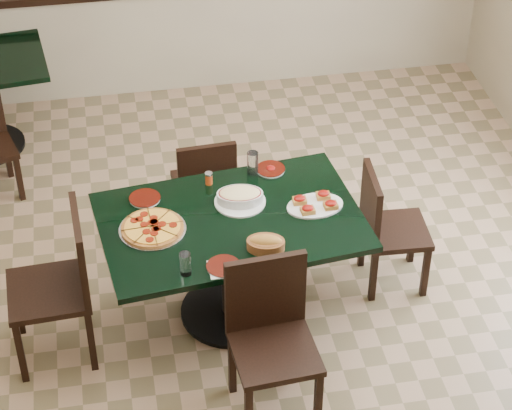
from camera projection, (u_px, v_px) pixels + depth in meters
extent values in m
plane|color=#8E6E52|center=(234.00, 311.00, 6.30)|extent=(5.50, 5.50, 0.00)
cube|color=black|center=(231.00, 222.00, 5.84)|extent=(1.63, 1.15, 0.04)
cylinder|color=black|center=(232.00, 270.00, 6.07)|extent=(0.13, 0.13, 0.71)
cylinder|color=black|center=(233.00, 310.00, 6.28)|extent=(0.65, 0.65, 0.03)
cube|color=black|center=(203.00, 185.00, 6.69)|extent=(0.41, 0.41, 0.04)
cube|color=black|center=(207.00, 173.00, 6.42)|extent=(0.39, 0.06, 0.41)
cube|color=black|center=(223.00, 192.00, 6.97)|extent=(0.04, 0.04, 0.37)
cube|color=black|center=(233.00, 220.00, 6.72)|extent=(0.04, 0.04, 0.37)
cube|color=black|center=(177.00, 199.00, 6.91)|extent=(0.04, 0.04, 0.37)
cube|color=black|center=(185.00, 228.00, 6.66)|extent=(0.04, 0.04, 0.37)
cube|color=black|center=(275.00, 352.00, 5.39)|extent=(0.48, 0.48, 0.04)
cube|color=black|center=(265.00, 292.00, 5.38)|extent=(0.45, 0.07, 0.48)
cube|color=black|center=(232.00, 364.00, 5.64)|extent=(0.04, 0.04, 0.44)
cube|color=black|center=(318.00, 402.00, 5.42)|extent=(0.04, 0.04, 0.44)
cube|color=black|center=(298.00, 351.00, 5.72)|extent=(0.04, 0.04, 0.44)
cube|color=black|center=(396.00, 231.00, 6.29)|extent=(0.42, 0.42, 0.04)
cube|color=black|center=(371.00, 204.00, 6.13)|extent=(0.06, 0.40, 0.43)
cube|color=black|center=(425.00, 272.00, 6.30)|extent=(0.04, 0.04, 0.39)
cube|color=black|center=(373.00, 276.00, 6.27)|extent=(0.04, 0.04, 0.39)
cube|color=black|center=(412.00, 238.00, 6.57)|extent=(0.04, 0.04, 0.39)
cube|color=black|center=(362.00, 242.00, 6.53)|extent=(0.04, 0.04, 0.39)
cube|color=black|center=(48.00, 291.00, 5.74)|extent=(0.49, 0.49, 0.04)
cube|color=black|center=(80.00, 251.00, 5.62)|extent=(0.07, 0.47, 0.50)
cube|color=black|center=(17.00, 305.00, 6.01)|extent=(0.04, 0.04, 0.46)
cube|color=black|center=(85.00, 294.00, 6.09)|extent=(0.04, 0.04, 0.46)
cube|color=black|center=(21.00, 352.00, 5.70)|extent=(0.04, 0.04, 0.46)
cube|color=black|center=(91.00, 341.00, 5.78)|extent=(0.04, 0.04, 0.46)
cube|color=black|center=(19.00, 179.00, 7.11)|extent=(0.05, 0.05, 0.36)
cube|color=black|center=(7.00, 156.00, 7.33)|extent=(0.05, 0.05, 0.36)
cylinder|color=silver|center=(153.00, 230.00, 5.75)|extent=(0.39, 0.39, 0.01)
cylinder|color=#9C5D22|center=(152.00, 228.00, 5.74)|extent=(0.36, 0.36, 0.02)
cylinder|color=gold|center=(152.00, 226.00, 5.73)|extent=(0.32, 0.32, 0.01)
cylinder|color=silver|center=(240.00, 202.00, 5.95)|extent=(0.31, 0.31, 0.01)
ellipsoid|color=beige|center=(240.00, 193.00, 5.92)|extent=(0.26, 0.19, 0.04)
ellipsoid|color=#AD7C2F|center=(266.00, 241.00, 5.59)|extent=(0.20, 0.13, 0.08)
cylinder|color=silver|center=(224.00, 267.00, 5.49)|extent=(0.19, 0.19, 0.01)
cylinder|color=#330803|center=(224.00, 266.00, 5.49)|extent=(0.19, 0.19, 0.00)
cylinder|color=silver|center=(271.00, 169.00, 6.22)|extent=(0.18, 0.18, 0.01)
cylinder|color=#330803|center=(271.00, 169.00, 6.21)|extent=(0.18, 0.18, 0.00)
ellipsoid|color=#870607|center=(271.00, 168.00, 6.21)|extent=(0.05, 0.05, 0.03)
cylinder|color=silver|center=(145.00, 199.00, 5.98)|extent=(0.19, 0.19, 0.01)
cylinder|color=#330803|center=(145.00, 198.00, 5.97)|extent=(0.19, 0.19, 0.00)
cube|color=white|center=(223.00, 268.00, 5.49)|extent=(0.16, 0.16, 0.00)
cube|color=silver|center=(227.00, 267.00, 5.49)|extent=(0.02, 0.15, 0.00)
cylinder|color=silver|center=(253.00, 163.00, 6.15)|extent=(0.07, 0.07, 0.15)
cylinder|color=silver|center=(185.00, 264.00, 5.41)|extent=(0.07, 0.07, 0.14)
cylinder|color=#AC3912|center=(209.00, 179.00, 6.09)|extent=(0.05, 0.05, 0.07)
cylinder|color=silver|center=(209.00, 174.00, 6.06)|extent=(0.05, 0.05, 0.01)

